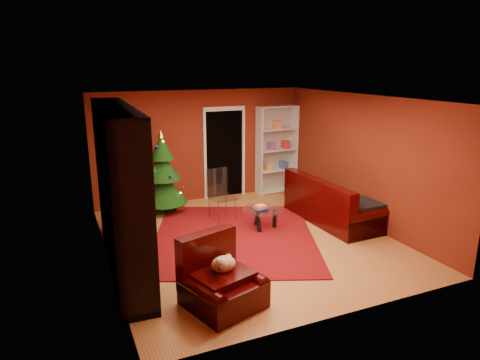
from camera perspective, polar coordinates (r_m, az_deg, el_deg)
name	(u,v)px	position (r m, az deg, el deg)	size (l,w,h in m)	color
floor	(249,241)	(8.07, 1.14, -8.08)	(5.00, 5.50, 0.05)	#B16C32
ceiling	(249,97)	(7.43, 1.25, 11.05)	(5.00, 5.50, 0.05)	silver
wall_back	(200,146)	(10.17, -5.35, 4.57)	(5.00, 0.05, 2.60)	maroon
wall_left	(102,188)	(7.01, -17.93, -0.96)	(0.05, 5.50, 2.60)	maroon
wall_right	(363,160)	(8.97, 16.05, 2.61)	(0.05, 5.50, 2.60)	maroon
doorway	(224,154)	(10.38, -2.08, 3.43)	(1.06, 0.60, 2.16)	black
rug	(234,236)	(8.16, -0.79, -7.52)	(2.97, 3.46, 0.02)	maroon
media_unit	(120,189)	(6.87, -15.70, -1.21)	(0.51, 3.36, 2.57)	black
christmas_tree	(163,173)	(9.39, -10.28, 0.93)	(1.03, 1.03, 1.83)	black
gift_box_teal	(146,204)	(9.68, -12.44, -3.21)	(0.33, 0.33, 0.33)	#267D75
gift_box_green	(167,205)	(9.69, -9.71, -3.25)	(0.27, 0.27, 0.27)	#236F29
gift_box_red	(179,205)	(9.71, -8.14, -3.37)	(0.20, 0.20, 0.20)	maroon
white_bookshelf	(277,150)	(10.79, 4.94, 4.04)	(1.04, 0.37, 2.24)	white
armchair	(223,279)	(5.85, -2.27, -13.09)	(0.99, 0.99, 0.77)	black
dog	(224,264)	(5.83, -2.21, -11.13)	(0.40, 0.30, 0.25)	beige
sofa	(333,199)	(9.03, 12.36, -2.47)	(2.22, 1.00, 0.95)	black
coffee_table	(263,219)	(8.50, 3.15, -5.15)	(0.81, 0.81, 0.50)	gray
acrylic_chair	(222,198)	(8.89, -2.40, -2.37)	(0.49, 0.54, 0.96)	#66605B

